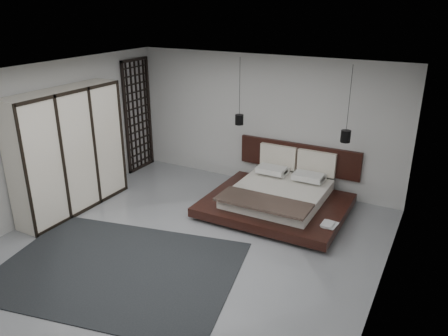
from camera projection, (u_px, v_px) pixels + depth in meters
The scene contains 14 objects.
floor at pixel (190, 243), 7.32m from camera, with size 6.00×6.00×0.00m, color gray.
ceiling at pixel (184, 75), 6.31m from camera, with size 6.00×6.00×0.00m, color white.
wall_back at pixel (264, 122), 9.28m from camera, with size 6.00×6.00×0.00m, color #BABAB7.
wall_front at pixel (24, 259), 4.35m from camera, with size 6.00×6.00×0.00m, color #BABAB7.
wall_left at pixel (52, 138), 8.15m from camera, with size 6.00×6.00×0.00m, color #BABAB7.
wall_right at pixel (388, 206), 5.49m from camera, with size 6.00×6.00×0.00m, color #BABAB7.
lattice_screen at pixel (138, 115), 10.17m from camera, with size 0.05×0.90×2.60m, color black.
bed at pixel (279, 196), 8.43m from camera, with size 2.60×2.32×1.05m.
book_lower at pixel (323, 223), 7.45m from camera, with size 0.23×0.31×0.03m, color #99724C.
book_upper at pixel (322, 222), 7.43m from camera, with size 0.19×0.27×0.02m, color #99724C.
pendant_left at pixel (239, 119), 8.75m from camera, with size 0.17×0.17×1.33m.
pendant_right at pixel (346, 136), 7.82m from camera, with size 0.18×0.18×1.38m.
wardrobe at pixel (69, 151), 8.16m from camera, with size 0.56×2.39×2.34m.
rug at pixel (118, 269), 6.62m from camera, with size 3.56×2.54×0.02m, color black.
Camera 1 is at (3.53, -5.34, 3.82)m, focal length 35.00 mm.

